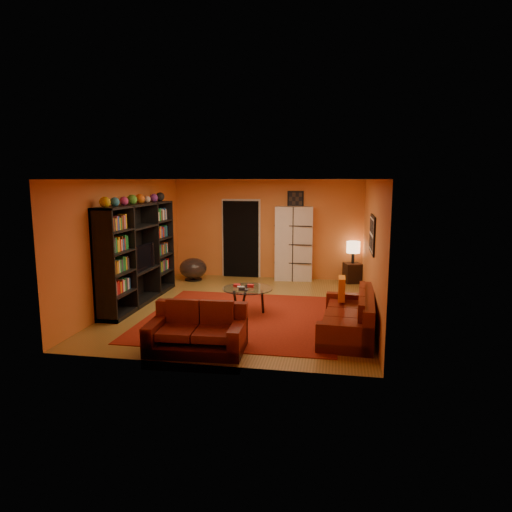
% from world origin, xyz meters
% --- Properties ---
extents(floor, '(6.00, 6.00, 0.00)m').
position_xyz_m(floor, '(0.00, 0.00, 0.00)').
color(floor, brown).
rests_on(floor, ground).
extents(ceiling, '(6.00, 6.00, 0.00)m').
position_xyz_m(ceiling, '(0.00, 0.00, 2.60)').
color(ceiling, white).
rests_on(ceiling, wall_back).
extents(wall_back, '(6.00, 0.00, 6.00)m').
position_xyz_m(wall_back, '(0.00, 3.00, 1.30)').
color(wall_back, orange).
rests_on(wall_back, floor).
extents(wall_front, '(6.00, 0.00, 6.00)m').
position_xyz_m(wall_front, '(0.00, -3.00, 1.30)').
color(wall_front, orange).
rests_on(wall_front, floor).
extents(wall_left, '(0.00, 6.00, 6.00)m').
position_xyz_m(wall_left, '(-2.50, 0.00, 1.30)').
color(wall_left, orange).
rests_on(wall_left, floor).
extents(wall_right, '(0.00, 6.00, 6.00)m').
position_xyz_m(wall_right, '(2.50, 0.00, 1.30)').
color(wall_right, orange).
rests_on(wall_right, floor).
extents(rug, '(3.60, 3.60, 0.01)m').
position_xyz_m(rug, '(0.10, -0.70, 0.01)').
color(rug, '#63150B').
rests_on(rug, floor).
extents(doorway, '(0.95, 0.10, 2.04)m').
position_xyz_m(doorway, '(-0.70, 2.96, 1.02)').
color(doorway, black).
rests_on(doorway, floor).
extents(wall_art_right, '(0.03, 1.00, 0.70)m').
position_xyz_m(wall_art_right, '(2.48, -0.30, 1.60)').
color(wall_art_right, black).
rests_on(wall_art_right, wall_right).
extents(wall_art_back, '(0.42, 0.03, 0.52)m').
position_xyz_m(wall_art_back, '(0.75, 2.98, 2.05)').
color(wall_art_back, black).
rests_on(wall_art_back, wall_back).
extents(entertainment_unit, '(0.45, 3.00, 2.10)m').
position_xyz_m(entertainment_unit, '(-2.27, 0.00, 1.05)').
color(entertainment_unit, black).
rests_on(entertainment_unit, floor).
extents(tv, '(0.95, 0.12, 0.54)m').
position_xyz_m(tv, '(-2.23, -0.05, 0.99)').
color(tv, black).
rests_on(tv, entertainment_unit).
extents(sofa, '(0.98, 2.15, 0.85)m').
position_xyz_m(sofa, '(2.14, -1.27, 0.29)').
color(sofa, '#4B0F0A').
rests_on(sofa, rug).
extents(loveseat, '(1.50, 0.95, 0.85)m').
position_xyz_m(loveseat, '(-0.23, -2.42, 0.29)').
color(loveseat, '#4B0F0A').
rests_on(loveseat, rug).
extents(throw_pillow, '(0.12, 0.42, 0.42)m').
position_xyz_m(throw_pillow, '(1.95, -0.63, 0.63)').
color(throw_pillow, orange).
rests_on(throw_pillow, sofa).
extents(coffee_table, '(0.99, 0.99, 0.49)m').
position_xyz_m(coffee_table, '(0.14, -0.38, 0.45)').
color(coffee_table, silver).
rests_on(coffee_table, floor).
extents(storage_cabinet, '(0.99, 0.51, 1.92)m').
position_xyz_m(storage_cabinet, '(0.73, 2.80, 0.96)').
color(storage_cabinet, silver).
rests_on(storage_cabinet, floor).
extents(bowl_chair, '(0.71, 0.71, 0.58)m').
position_xyz_m(bowl_chair, '(-1.84, 2.30, 0.31)').
color(bowl_chair, black).
rests_on(bowl_chair, floor).
extents(side_table, '(0.51, 0.51, 0.50)m').
position_xyz_m(side_table, '(2.25, 2.75, 0.25)').
color(side_table, black).
rests_on(side_table, floor).
extents(table_lamp, '(0.34, 0.34, 0.56)m').
position_xyz_m(table_lamp, '(2.25, 2.75, 0.90)').
color(table_lamp, black).
rests_on(table_lamp, side_table).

